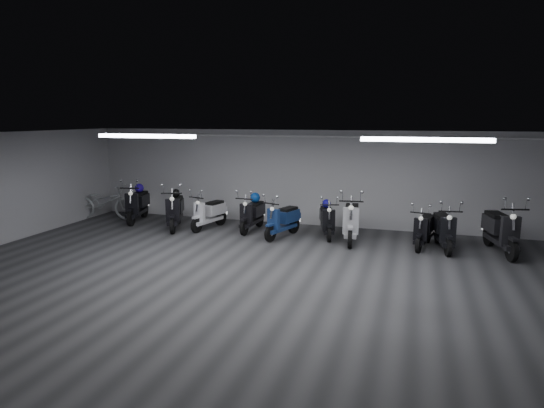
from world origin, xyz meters
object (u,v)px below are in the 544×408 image
(scooter_2, at_px, (209,208))
(scooter_6, at_px, (351,214))
(scooter_8, at_px, (444,223))
(scooter_9, at_px, (501,223))
(helmet_2, at_px, (326,204))
(helmet_0, at_px, (139,188))
(scooter_7, at_px, (424,224))
(scooter_0, at_px, (137,199))
(scooter_1, at_px, (175,205))
(scooter_5, at_px, (327,215))
(bicycle, at_px, (104,198))
(helmet_3, at_px, (255,198))
(scooter_3, at_px, (252,209))
(helmet_1, at_px, (176,193))
(scooter_4, at_px, (283,215))

(scooter_2, relative_size, scooter_6, 0.85)
(scooter_6, xyz_separation_m, scooter_8, (2.23, -0.10, -0.07))
(scooter_9, bearing_deg, helmet_2, 159.48)
(helmet_0, bearing_deg, scooter_7, -4.87)
(scooter_0, xyz_separation_m, scooter_1, (1.57, -0.49, 0.00))
(scooter_5, height_order, bicycle, bicycle)
(bicycle, height_order, helmet_3, bicycle)
(scooter_1, height_order, scooter_6, scooter_6)
(scooter_0, distance_m, scooter_3, 3.76)
(scooter_8, xyz_separation_m, helmet_3, (-5.04, 0.66, 0.26))
(scooter_0, xyz_separation_m, scooter_2, (2.50, -0.23, -0.09))
(scooter_3, xyz_separation_m, scooter_7, (4.61, -0.38, -0.03))
(scooter_3, bearing_deg, helmet_2, 8.14)
(scooter_2, bearing_deg, helmet_3, 29.94)
(scooter_5, bearing_deg, scooter_6, -39.46)
(helmet_2, bearing_deg, scooter_1, -172.26)
(scooter_6, relative_size, scooter_7, 1.21)
(scooter_8, bearing_deg, scooter_9, -6.77)
(scooter_6, relative_size, helmet_2, 8.15)
(helmet_1, relative_size, helmet_3, 0.87)
(helmet_0, height_order, helmet_1, helmet_0)
(helmet_2, bearing_deg, scooter_5, -73.55)
(scooter_6, height_order, helmet_3, scooter_6)
(scooter_2, xyz_separation_m, helmet_1, (-1.03, -0.02, 0.38))
(bicycle, relative_size, helmet_3, 7.18)
(scooter_5, height_order, helmet_3, scooter_5)
(scooter_4, relative_size, helmet_2, 6.98)
(helmet_1, bearing_deg, bicycle, 174.68)
(scooter_9, distance_m, helmet_2, 4.27)
(scooter_4, height_order, scooter_7, scooter_4)
(scooter_9, relative_size, helmet_3, 6.86)
(scooter_7, bearing_deg, scooter_9, 12.16)
(scooter_1, relative_size, helmet_2, 7.90)
(scooter_6, relative_size, bicycle, 0.94)
(scooter_3, xyz_separation_m, scooter_4, (1.02, -0.45, -0.00))
(scooter_5, relative_size, scooter_6, 0.83)
(scooter_6, height_order, helmet_0, scooter_6)
(scooter_2, distance_m, scooter_5, 3.40)
(scooter_0, height_order, scooter_7, scooter_0)
(scooter_8, bearing_deg, scooter_1, 171.04)
(helmet_0, height_order, helmet_2, helmet_0)
(scooter_6, bearing_deg, bicycle, 170.99)
(helmet_0, bearing_deg, bicycle, -167.27)
(scooter_8, bearing_deg, scooter_3, 166.43)
(scooter_6, height_order, scooter_7, scooter_6)
(scooter_6, distance_m, helmet_0, 6.69)
(scooter_3, distance_m, scooter_5, 2.14)
(scooter_1, relative_size, scooter_7, 1.17)
(scooter_1, height_order, scooter_9, scooter_9)
(scooter_5, xyz_separation_m, helmet_2, (-0.06, 0.21, 0.26))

